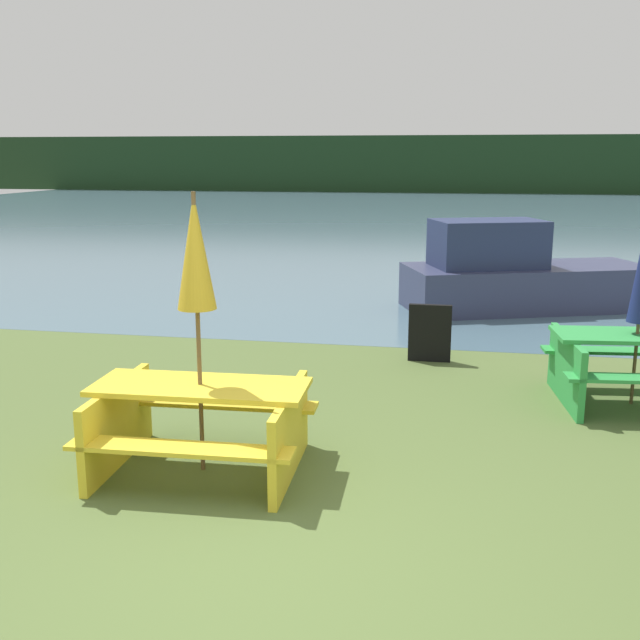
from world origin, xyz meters
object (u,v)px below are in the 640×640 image
boat (517,276)px  signboard (430,333)px  umbrella_gold (195,254)px  picnic_table_yellow (201,419)px  picnic_table_green (635,362)px

boat → signboard: (-1.33, -3.73, -0.19)m
umbrella_gold → picnic_table_yellow: bearing=180.0°
picnic_table_yellow → signboard: 4.21m
picnic_table_yellow → boat: bearing=67.9°
picnic_table_yellow → picnic_table_green: 4.70m
umbrella_gold → signboard: bearing=65.6°
picnic_table_green → boat: size_ratio=0.41×
umbrella_gold → boat: umbrella_gold is taller
umbrella_gold → signboard: (1.74, 3.84, -1.48)m
boat → picnic_table_yellow: bearing=-132.2°
picnic_table_yellow → boat: boat is taller
signboard → picnic_table_yellow: bearing=-114.4°
umbrella_gold → boat: 8.27m
picnic_table_green → signboard: size_ratio=2.45×
picnic_table_yellow → umbrella_gold: size_ratio=0.78×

